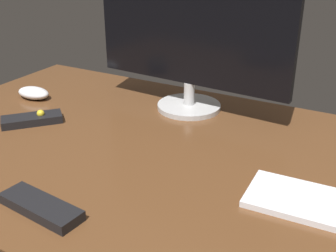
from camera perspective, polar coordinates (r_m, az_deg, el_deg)
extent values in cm
cube|color=brown|center=(100.31, -0.79, -3.82)|extent=(140.00, 84.00, 2.00)
cylinder|color=silver|center=(123.30, 2.80, 2.64)|extent=(18.12, 18.12, 1.38)
cylinder|color=silver|center=(121.89, 2.84, 4.35)|extent=(3.08, 3.08, 6.46)
cube|color=black|center=(116.24, 3.07, 14.30)|extent=(57.65, 5.94, 36.34)
ellipsoid|color=silver|center=(136.82, -17.45, 4.22)|extent=(10.86, 6.52, 3.42)
cube|color=black|center=(119.17, -17.64, 0.83)|extent=(14.71, 15.42, 2.08)
sphere|color=yellow|center=(118.67, -16.58, 1.61)|extent=(2.01, 2.01, 2.01)
cube|color=black|center=(82.45, -16.57, -10.26)|extent=(17.76, 7.34, 2.00)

